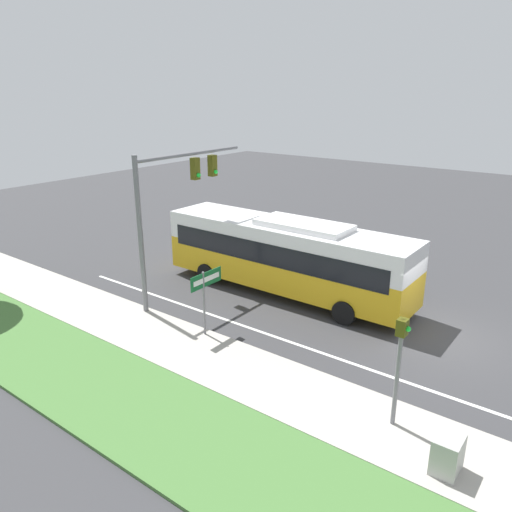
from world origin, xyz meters
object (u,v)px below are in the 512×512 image
object	(u,v)px
signal_gantry	(173,196)
pedestrian_signal	(399,356)
utility_cabinet	(447,454)
street_sign	(205,289)
bus	(286,253)

from	to	relation	value
signal_gantry	pedestrian_signal	xyz separation A→B (m)	(-2.63, -10.61, -2.31)
utility_cabinet	street_sign	bearing A→B (deg)	78.86
street_sign	utility_cabinet	world-z (taller)	street_sign
street_sign	utility_cabinet	size ratio (longest dim) A/B	2.75
pedestrian_signal	utility_cabinet	bearing A→B (deg)	-119.05
bus	signal_gantry	xyz separation A→B (m)	(-3.29, 3.25, 2.60)
signal_gantry	street_sign	distance (m)	4.52
signal_gantry	street_sign	bearing A→B (deg)	-118.68
bus	pedestrian_signal	xyz separation A→B (m)	(-5.92, -7.36, 0.29)
signal_gantry	utility_cabinet	xyz separation A→B (m)	(-3.54, -12.27, -3.88)
utility_cabinet	pedestrian_signal	bearing A→B (deg)	60.95
utility_cabinet	bus	bearing A→B (deg)	52.84
bus	utility_cabinet	world-z (taller)	bus
signal_gantry	bus	bearing A→B (deg)	-44.65
signal_gantry	utility_cabinet	bearing A→B (deg)	-106.12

